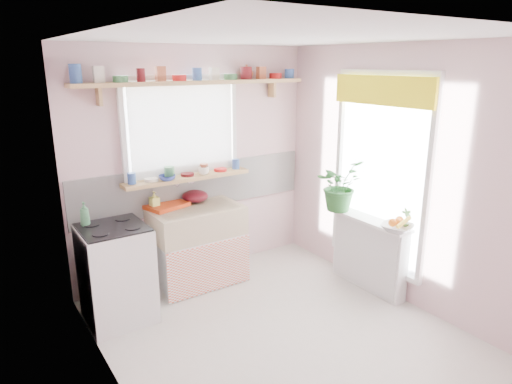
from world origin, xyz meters
TOP-DOWN VIEW (x-y plane):
  - room at (0.66, 0.86)m, footprint 3.20×3.20m
  - sink_unit at (-0.15, 1.29)m, footprint 0.95×0.65m
  - cooker at (-1.10, 1.05)m, footprint 0.58×0.58m
  - radiator_ledge at (1.30, 0.20)m, footprint 0.22×0.95m
  - windowsill at (-0.15, 1.48)m, footprint 1.40×0.22m
  - pine_shelf at (0.00, 1.47)m, footprint 2.52×0.24m
  - shelf_crockery at (-0.02, 1.47)m, footprint 2.47×0.11m
  - sill_crockery at (-0.17, 1.48)m, footprint 1.35×0.11m
  - dish_tray at (-0.40, 1.50)m, footprint 0.49×0.42m
  - colander at (-0.06, 1.50)m, footprint 0.38×0.38m
  - jade_plant at (1.21, 0.60)m, footprint 0.59×0.54m
  - fruit_bowl at (1.21, -0.20)m, footprint 0.38×0.38m
  - herb_pot at (1.33, -0.20)m, footprint 0.12×0.09m
  - soap_bottle_sink at (-0.53, 1.50)m, footprint 0.10×0.10m
  - sill_cup at (0.01, 1.42)m, footprint 0.14×0.14m
  - sill_bowl at (-0.40, 1.42)m, footprint 0.23×0.23m
  - shelf_vase at (0.63, 1.53)m, footprint 0.18×0.18m
  - cooker_bottle at (-1.29, 1.21)m, footprint 0.09×0.10m
  - fruit at (1.22, -0.19)m, footprint 0.20×0.14m

SIDE VIEW (x-z plane):
  - radiator_ledge at x=1.30m, z-range 0.01..0.78m
  - sink_unit at x=-0.15m, z-range -0.13..0.99m
  - cooker at x=-1.10m, z-range 0.00..0.92m
  - fruit_bowl at x=1.21m, z-range 0.78..0.85m
  - fruit at x=1.22m, z-range 0.82..0.92m
  - dish_tray at x=-0.40m, z-range 0.85..0.89m
  - herb_pot at x=1.33m, z-range 0.78..0.98m
  - colander at x=-0.06m, z-range 0.85..0.98m
  - soap_bottle_sink at x=-0.53m, z-range 0.85..1.04m
  - cooker_bottle at x=-1.29m, z-range 0.92..1.13m
  - jade_plant at x=1.21m, z-range 0.78..1.33m
  - windowsill at x=-0.15m, z-range 1.12..1.16m
  - sill_bowl at x=-0.40m, z-range 1.16..1.21m
  - sill_cup at x=0.01m, z-range 1.16..1.25m
  - sill_crockery at x=-0.17m, z-range 1.16..1.28m
  - room at x=0.66m, z-range -0.23..2.97m
  - pine_shelf at x=0.00m, z-range 2.10..2.14m
  - shelf_crockery at x=-0.02m, z-range 2.13..2.25m
  - shelf_vase at x=0.63m, z-range 2.14..2.29m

